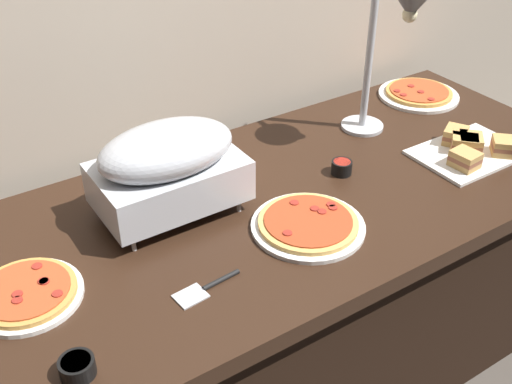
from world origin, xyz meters
name	(u,v)px	position (x,y,z in m)	size (l,w,h in m)	color
ground_plane	(290,372)	(0.00, 0.00, 0.00)	(8.00, 8.00, 0.00)	#4C443D
buffet_table	(293,290)	(0.00, 0.00, 0.39)	(1.90, 0.84, 0.76)	black
chafing_dish	(168,166)	(-0.34, 0.11, 0.90)	(0.38, 0.24, 0.26)	#B7BABF
heat_lamp	(402,18)	(0.41, 0.08, 1.16)	(0.15, 0.29, 0.52)	#B7BABF
pizza_plate_front	(26,294)	(-0.77, -0.01, 0.77)	(0.25, 0.25, 0.03)	white
pizza_plate_center	(308,224)	(-0.08, -0.15, 0.77)	(0.30, 0.30, 0.03)	white
pizza_plate_raised_stand	(419,94)	(0.74, 0.26, 0.77)	(0.29, 0.29, 0.03)	white
sandwich_platter	(470,148)	(0.56, -0.12, 0.78)	(0.34, 0.23, 0.06)	white
sauce_cup_near	(77,367)	(-0.75, -0.29, 0.78)	(0.07, 0.07, 0.04)	black
sauce_cup_far	(342,167)	(0.16, 0.01, 0.78)	(0.06, 0.06, 0.04)	black
serving_spatula	(205,288)	(-0.42, -0.21, 0.76)	(0.17, 0.06, 0.01)	#B7BABF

